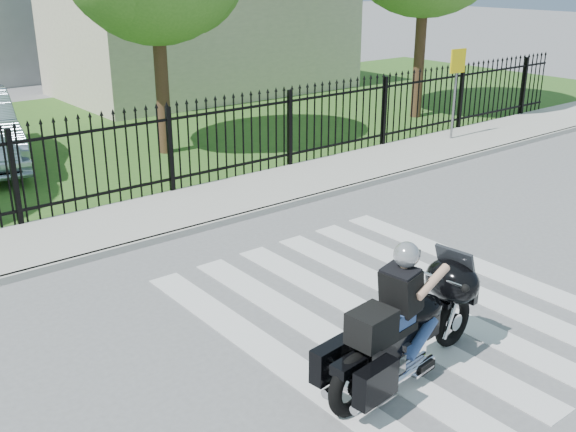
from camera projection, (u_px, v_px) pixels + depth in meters
ground at (393, 306)px, 9.12m from camera, size 120.00×120.00×0.00m
crosswalk at (393, 306)px, 9.12m from camera, size 5.00×5.50×0.01m
sidewalk at (199, 206)px, 12.77m from camera, size 40.00×2.00×0.12m
curb at (228, 220)px, 12.03m from camera, size 40.00×0.12×0.12m
grass_strip at (61, 139)px, 17.92m from camera, size 40.00×12.00×0.02m
iron_fence at (170, 152)px, 13.21m from camera, size 26.00×0.04×1.80m
building_low at (204, 42)px, 24.33m from camera, size 10.00×6.00×3.50m
motorcycle_rider at (405, 323)px, 7.31m from camera, size 2.55×0.98×1.69m
traffic_sign at (457, 75)px, 16.95m from camera, size 0.50×0.09×2.28m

